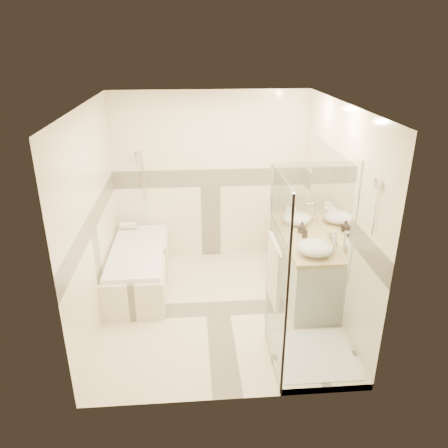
{
  "coord_description": "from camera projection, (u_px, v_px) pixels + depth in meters",
  "views": [
    {
      "loc": [
        -0.29,
        -4.62,
        3.14
      ],
      "look_at": [
        0.1,
        0.25,
        1.05
      ],
      "focal_mm": 35.0,
      "sensor_mm": 36.0,
      "label": 1
    }
  ],
  "objects": [
    {
      "name": "vessel_sink_far",
      "position": [
        315.0,
        248.0,
        4.98
      ],
      "size": [
        0.42,
        0.42,
        0.17
      ],
      "primitive_type": "ellipsoid",
      "color": "white",
      "rests_on": "vanity"
    },
    {
      "name": "shower_enclosure",
      "position": [
        305.0,
        317.0,
        4.46
      ],
      "size": [
        0.96,
        0.93,
        2.04
      ],
      "color": "beige",
      "rests_on": "ground"
    },
    {
      "name": "faucet_near",
      "position": [
        313.0,
        211.0,
        5.78
      ],
      "size": [
        0.12,
        0.03,
        0.3
      ],
      "color": "silver",
      "rests_on": "vanity"
    },
    {
      "name": "vanity",
      "position": [
        302.0,
        264.0,
        5.68
      ],
      "size": [
        0.58,
        1.62,
        0.85
      ],
      "color": "white",
      "rests_on": "ground"
    },
    {
      "name": "folded_towels",
      "position": [
        291.0,
        212.0,
        6.11
      ],
      "size": [
        0.19,
        0.26,
        0.08
      ],
      "primitive_type": "cube",
      "rotation": [
        0.0,
        0.0,
        -0.19
      ],
      "color": "white",
      "rests_on": "vanity"
    },
    {
      "name": "room",
      "position": [
        222.0,
        216.0,
        5.01
      ],
      "size": [
        2.82,
        3.02,
        2.52
      ],
      "color": "beige",
      "rests_on": "ground"
    },
    {
      "name": "amenity_bottle_b",
      "position": [
        302.0,
        227.0,
        5.54
      ],
      "size": [
        0.12,
        0.12,
        0.15
      ],
      "primitive_type": "imported",
      "rotation": [
        0.0,
        0.0,
        0.05
      ],
      "color": "black",
      "rests_on": "vanity"
    },
    {
      "name": "rolled_towel",
      "position": [
        129.0,
        225.0,
        6.37
      ],
      "size": [
        0.24,
        0.11,
        0.11
      ],
      "primitive_type": "cylinder",
      "rotation": [
        0.0,
        1.57,
        0.0
      ],
      "color": "white",
      "rests_on": "bathtub"
    },
    {
      "name": "amenity_bottle_a",
      "position": [
        305.0,
        233.0,
        5.39
      ],
      "size": [
        0.08,
        0.08,
        0.14
      ],
      "primitive_type": "imported",
      "rotation": [
        0.0,
        0.0,
        -0.43
      ],
      "color": "black",
      "rests_on": "vanity"
    },
    {
      "name": "faucet_far",
      "position": [
        334.0,
        241.0,
        4.96
      ],
      "size": [
        0.11,
        0.03,
        0.28
      ],
      "color": "silver",
      "rests_on": "vanity"
    },
    {
      "name": "vessel_sink_near",
      "position": [
        297.0,
        218.0,
        5.81
      ],
      "size": [
        0.38,
        0.38,
        0.15
      ],
      "primitive_type": "ellipsoid",
      "color": "white",
      "rests_on": "vanity"
    },
    {
      "name": "bathtub",
      "position": [
        139.0,
        266.0,
        5.89
      ],
      "size": [
        0.75,
        1.7,
        0.56
      ],
      "color": "beige",
      "rests_on": "ground"
    }
  ]
}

